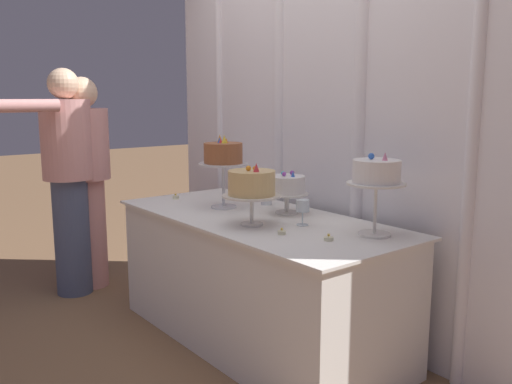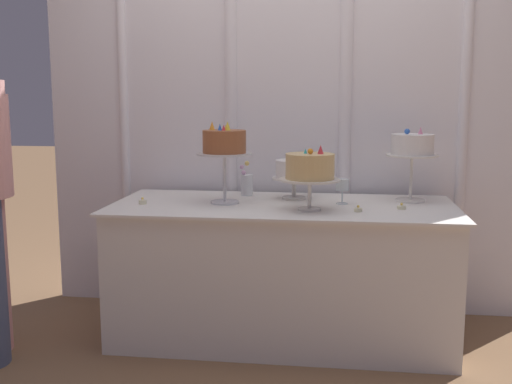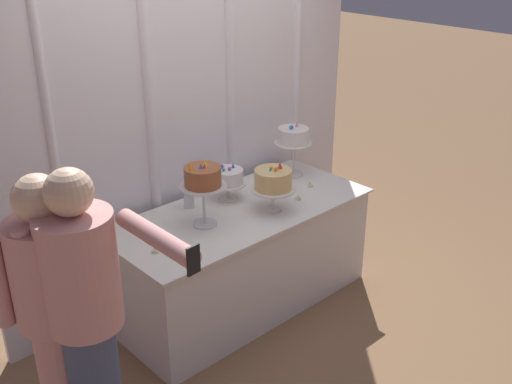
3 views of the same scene
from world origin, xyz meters
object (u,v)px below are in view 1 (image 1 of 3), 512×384
at_px(tealight_near_right, 329,238).
at_px(wine_glass, 303,207).
at_px(cake_display_rightmost, 376,176).
at_px(guest_man_dark_suit, 86,175).
at_px(guest_man_pink_jacket, 68,173).
at_px(cake_display_leftmost, 223,156).
at_px(tealight_near_left, 282,232).
at_px(tealight_far_left, 176,197).
at_px(cake_display_midleft, 287,187).
at_px(cake_table, 257,279).
at_px(flower_vase, 266,193).
at_px(cake_display_midright, 252,185).

bearing_deg(tealight_near_right, wine_glass, 159.03).
relative_size(cake_display_rightmost, guest_man_dark_suit, 0.26).
bearing_deg(guest_man_pink_jacket, cake_display_leftmost, 26.27).
distance_m(cake_display_rightmost, tealight_near_left, 0.54).
bearing_deg(cake_display_rightmost, tealight_far_left, -169.24).
relative_size(cake_display_rightmost, guest_man_pink_jacket, 0.26).
relative_size(cake_display_midleft, tealight_near_right, 5.46).
relative_size(cake_table, cake_display_leftmost, 4.15).
height_order(tealight_near_right, guest_man_dark_suit, guest_man_dark_suit).
bearing_deg(cake_display_rightmost, cake_display_midleft, -179.96).
xyz_separation_m(tealight_near_right, guest_man_dark_suit, (-2.17, -0.34, 0.09)).
xyz_separation_m(cake_display_leftmost, guest_man_pink_jacket, (-1.14, -0.56, -0.18)).
bearing_deg(cake_display_midleft, flower_vase, 164.38).
xyz_separation_m(flower_vase, tealight_near_right, (0.87, -0.33, -0.06)).
relative_size(tealight_near_left, tealight_near_right, 0.89).
distance_m(cake_display_leftmost, flower_vase, 0.38).
relative_size(cake_display_midright, guest_man_dark_suit, 0.22).
distance_m(cake_display_leftmost, wine_glass, 0.68).
distance_m(cake_display_leftmost, cake_display_midright, 0.51).
relative_size(cake_display_midleft, guest_man_dark_suit, 0.16).
height_order(cake_display_rightmost, tealight_near_left, cake_display_rightmost).
xyz_separation_m(tealight_near_left, guest_man_pink_jacket, (-1.86, -0.41, 0.13)).
xyz_separation_m(cake_table, tealight_near_right, (0.63, -0.06, 0.39)).
distance_m(flower_vase, tealight_near_left, 0.77).
height_order(flower_vase, guest_man_dark_suit, guest_man_dark_suit).
xyz_separation_m(cake_display_midright, tealight_near_left, (0.25, -0.00, -0.21)).
distance_m(tealight_far_left, guest_man_pink_jacket, 0.86).
bearing_deg(guest_man_dark_suit, tealight_near_left, 7.21).
relative_size(tealight_near_right, guest_man_dark_suit, 0.03).
bearing_deg(tealight_near_right, tealight_near_left, -156.47).
distance_m(cake_table, tealight_far_left, 0.86).
xyz_separation_m(cake_display_midright, cake_display_rightmost, (0.55, 0.34, 0.08)).
bearing_deg(cake_display_leftmost, wine_glass, 5.69).
bearing_deg(flower_vase, guest_man_pink_jacket, -145.62).
xyz_separation_m(wine_glass, flower_vase, (-0.56, 0.21, -0.03)).
relative_size(cake_table, guest_man_pink_jacket, 1.15).
bearing_deg(guest_man_dark_suit, tealight_far_left, 22.07).
distance_m(tealight_near_left, guest_man_pink_jacket, 1.91).
relative_size(guest_man_dark_suit, guest_man_pink_jacket, 0.97).
relative_size(cake_display_leftmost, wine_glass, 3.27).
distance_m(cake_display_rightmost, flower_vase, 0.97).
bearing_deg(flower_vase, cake_display_rightmost, -4.85).
bearing_deg(cake_display_midleft, cake_display_midright, -73.02).
bearing_deg(guest_man_pink_jacket, cake_display_midleft, 26.61).
bearing_deg(flower_vase, cake_display_midleft, -15.62).
bearing_deg(guest_man_dark_suit, cake_display_midright, 8.39).
height_order(flower_vase, tealight_near_right, flower_vase).
bearing_deg(tealight_far_left, cake_display_midright, -4.02).
xyz_separation_m(cake_display_rightmost, flower_vase, (-0.94, 0.08, -0.23)).
height_order(cake_table, cake_display_leftmost, cake_display_leftmost).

